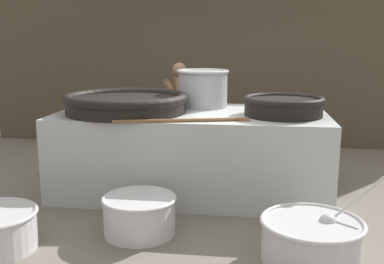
# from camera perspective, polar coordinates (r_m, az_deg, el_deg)

# --- Properties ---
(ground_plane) EXTENTS (60.00, 60.00, 0.00)m
(ground_plane) POSITION_cam_1_polar(r_m,az_deg,el_deg) (5.97, 0.00, -7.37)
(ground_plane) COLOR slate
(back_wall) EXTENTS (8.55, 0.24, 3.24)m
(back_wall) POSITION_cam_1_polar(r_m,az_deg,el_deg) (8.45, 2.56, 9.37)
(back_wall) COLOR #4C4233
(back_wall) RESTS_ON ground_plane
(hearth_platform) EXTENTS (3.38, 1.67, 1.04)m
(hearth_platform) POSITION_cam_1_polar(r_m,az_deg,el_deg) (5.82, 0.00, -2.51)
(hearth_platform) COLOR #B2B7B7
(hearth_platform) RESTS_ON ground_plane
(giant_wok_near) EXTENTS (1.55, 1.55, 0.24)m
(giant_wok_near) POSITION_cam_1_polar(r_m,az_deg,el_deg) (5.70, -8.38, 3.73)
(giant_wok_near) COLOR black
(giant_wok_near) RESTS_ON hearth_platform
(giant_wok_far) EXTENTS (0.97, 0.97, 0.24)m
(giant_wok_far) POSITION_cam_1_polar(r_m,az_deg,el_deg) (5.51, 11.53, 3.33)
(giant_wok_far) COLOR black
(giant_wok_far) RESTS_ON hearth_platform
(stock_pot) EXTENTS (0.72, 0.72, 0.51)m
(stock_pot) POSITION_cam_1_polar(r_m,az_deg,el_deg) (6.14, 1.37, 5.67)
(stock_pot) COLOR #9E9EA3
(stock_pot) RESTS_ON hearth_platform
(stirring_paddle) EXTENTS (1.50, 0.45, 0.04)m
(stirring_paddle) POSITION_cam_1_polar(r_m,az_deg,el_deg) (5.00, -0.61, 1.49)
(stirring_paddle) COLOR brown
(stirring_paddle) RESTS_ON hearth_platform
(cook) EXTENTS (0.46, 0.64, 1.60)m
(cook) POSITION_cam_1_polar(r_m,az_deg,el_deg) (7.04, -1.66, 2.82)
(cook) COLOR brown
(cook) RESTS_ON ground_plane
(prep_bowl_vegetables) EXTENTS (1.14, 0.92, 0.76)m
(prep_bowl_vegetables) POSITION_cam_1_polar(r_m,az_deg,el_deg) (4.21, 14.94, -12.93)
(prep_bowl_vegetables) COLOR silver
(prep_bowl_vegetables) RESTS_ON ground_plane
(prep_bowl_extra) EXTENTS (0.76, 0.76, 0.39)m
(prep_bowl_extra) POSITION_cam_1_polar(r_m,az_deg,el_deg) (4.66, -6.68, -10.23)
(prep_bowl_extra) COLOR silver
(prep_bowl_extra) RESTS_ON ground_plane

